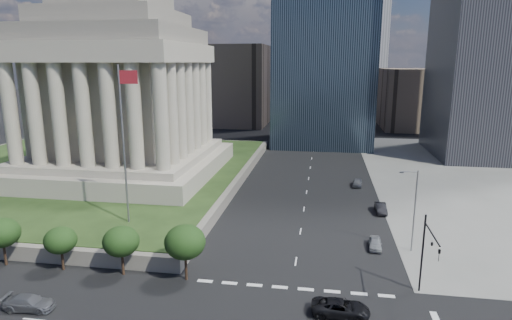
% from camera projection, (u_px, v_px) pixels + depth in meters
% --- Properties ---
extents(ground, '(500.00, 500.00, 0.00)m').
position_uv_depth(ground, '(315.00, 139.00, 125.65)').
color(ground, black).
rests_on(ground, ground).
extents(plaza_terrace, '(66.00, 70.00, 1.80)m').
position_uv_depth(plaza_terrace, '(78.00, 172.00, 84.31)').
color(plaza_terrace, '#69625A').
rests_on(plaza_terrace, ground).
extents(plaza_lawn, '(64.00, 68.00, 0.10)m').
position_uv_depth(plaza_lawn, '(78.00, 168.00, 84.10)').
color(plaza_lawn, '#1F3214').
rests_on(plaza_lawn, plaza_terrace).
extents(war_memorial, '(34.00, 34.00, 39.00)m').
position_uv_depth(war_memorial, '(118.00, 66.00, 76.10)').
color(war_memorial, gray).
rests_on(war_memorial, plaza_lawn).
extents(flagpole, '(2.52, 0.24, 20.00)m').
position_uv_depth(flagpole, '(124.00, 137.00, 52.97)').
color(flagpole, slate).
rests_on(flagpole, plaza_lawn).
extents(midrise_glass, '(26.00, 26.00, 60.00)m').
position_uv_depth(midrise_glass, '(325.00, 32.00, 113.82)').
color(midrise_glass, black).
rests_on(midrise_glass, ground).
extents(building_filler_ne, '(20.00, 30.00, 20.00)m').
position_uv_depth(building_filler_ne, '(411.00, 98.00, 147.32)').
color(building_filler_ne, brown).
rests_on(building_filler_ne, ground).
extents(building_filler_nw, '(24.00, 30.00, 28.00)m').
position_uv_depth(building_filler_nw, '(235.00, 85.00, 156.04)').
color(building_filler_nw, brown).
rests_on(building_filler_nw, ground).
extents(traffic_signal_ne, '(0.30, 5.74, 8.00)m').
position_uv_depth(traffic_signal_ne, '(428.00, 249.00, 39.49)').
color(traffic_signal_ne, black).
rests_on(traffic_signal_ne, ground).
extents(street_lamp_north, '(2.13, 0.22, 10.00)m').
position_uv_depth(street_lamp_north, '(413.00, 206.00, 50.15)').
color(street_lamp_north, slate).
rests_on(street_lamp_north, ground).
extents(pickup_truck, '(2.48, 5.24, 1.45)m').
position_uv_depth(pickup_truck, '(341.00, 308.00, 38.16)').
color(pickup_truck, black).
rests_on(pickup_truck, ground).
extents(suv_grey, '(4.77, 2.17, 1.35)m').
position_uv_depth(suv_grey, '(29.00, 303.00, 39.06)').
color(suv_grey, '#53545A').
rests_on(suv_grey, ground).
extents(parked_sedan_near, '(1.77, 3.87, 1.29)m').
position_uv_depth(parked_sedan_near, '(375.00, 243.00, 52.00)').
color(parked_sedan_near, '#93969B').
rests_on(parked_sedan_near, ground).
extents(parked_sedan_mid, '(4.29, 1.53, 1.41)m').
position_uv_depth(parked_sedan_mid, '(381.00, 208.00, 64.29)').
color(parked_sedan_mid, black).
rests_on(parked_sedan_mid, ground).
extents(parked_sedan_far, '(2.10, 4.24, 1.39)m').
position_uv_depth(parked_sedan_far, '(357.00, 183.00, 77.93)').
color(parked_sedan_far, '#585B60').
rests_on(parked_sedan_far, ground).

